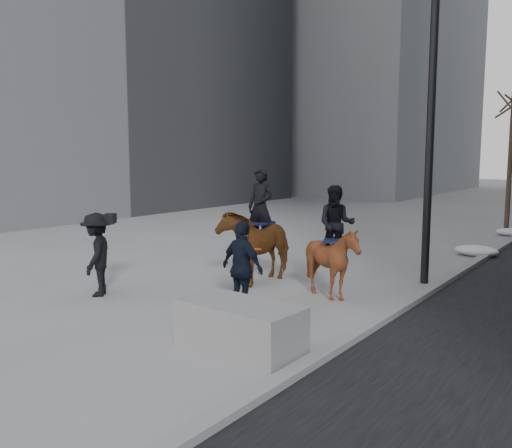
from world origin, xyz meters
The scene contains 11 objects.
ground centered at (0.00, 0.00, 0.00)m, with size 120.00×120.00×0.00m, color gray.
curb centered at (3.00, 10.00, 0.06)m, with size 0.25×90.00×0.12m, color gray.
building_left centered at (-19.00, 10.00, 10.00)m, with size 12.00×26.00×20.00m, color #595960.
planter centered at (1.85, -1.75, 0.38)m, with size 1.90×0.95×0.76m, color gray.
tree_near centered at (2.40, 13.92, 2.89)m, with size 1.20×1.20×5.79m, color #372820, non-canonical shape.
mounted_left centered at (-0.68, 2.19, 0.98)m, with size 0.98×2.06×2.64m.
mounted_right centered at (1.50, 1.83, 0.94)m, with size 1.67×1.75×2.33m.
feeder centered at (0.71, -0.19, 0.88)m, with size 1.09×0.94×1.75m.
camera_crew centered at (-2.60, -0.91, 0.89)m, with size 1.21×1.29×1.75m.
lamppost centered at (2.60, 4.17, 4.99)m, with size 0.25×1.35×9.09m.
snow_piles centered at (2.70, 10.37, 0.15)m, with size 1.24×5.58×0.31m.
Camera 1 is at (6.68, -7.96, 2.97)m, focal length 38.00 mm.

